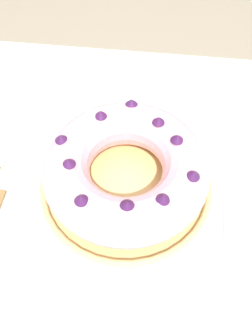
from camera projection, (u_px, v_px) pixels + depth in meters
ground_plane at (119, 291)px, 1.28m from camera, size 8.00×8.00×0.00m
dining_table at (113, 215)px, 0.73m from camera, size 1.58×0.93×0.76m
serving_dish at (126, 184)px, 0.65m from camera, size 0.34×0.34×0.03m
bundt_cake at (126, 168)px, 0.61m from camera, size 0.31×0.31×0.10m
cake_knife at (2, 192)px, 0.65m from camera, size 0.02×0.18×0.01m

